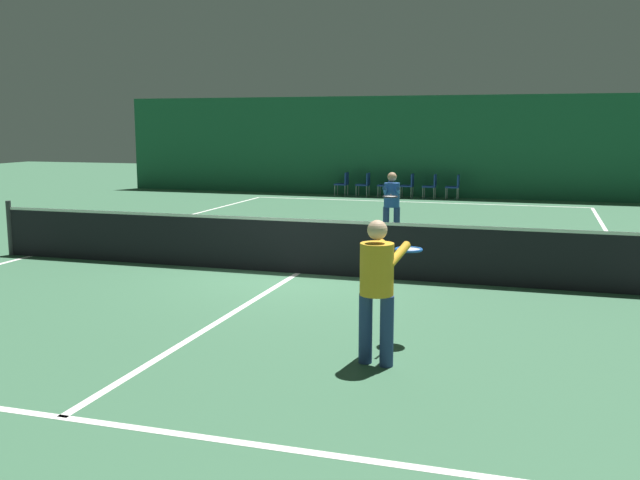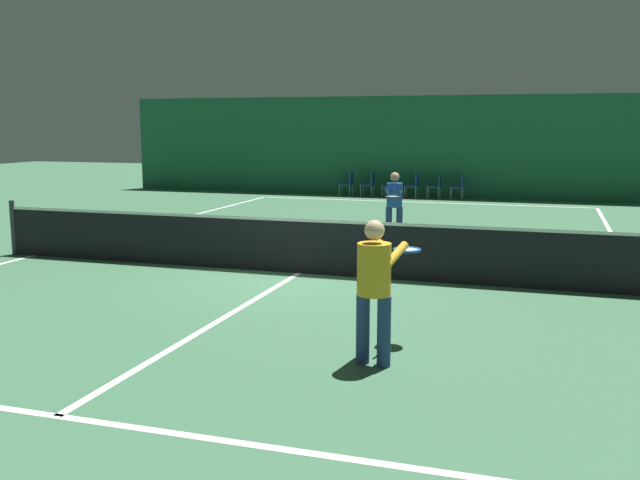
{
  "view_description": "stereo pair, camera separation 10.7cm",
  "coord_description": "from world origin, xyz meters",
  "px_view_note": "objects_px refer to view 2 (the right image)",
  "views": [
    {
      "loc": [
        3.9,
        -11.37,
        2.53
      ],
      "look_at": [
        0.93,
        -1.72,
        0.89
      ],
      "focal_mm": 40.0,
      "sensor_mm": 36.0,
      "label": 1
    },
    {
      "loc": [
        4.01,
        -11.34,
        2.53
      ],
      "look_at": [
        0.93,
        -1.72,
        0.89
      ],
      "focal_mm": 40.0,
      "sensor_mm": 36.0,
      "label": 2
    }
  ],
  "objects_px": {
    "player_near": "(376,281)",
    "courtside_chair_3": "(413,184)",
    "tennis_net": "(299,244)",
    "courtside_chair_1": "(369,183)",
    "player_far": "(394,201)",
    "courtside_chair_0": "(348,182)",
    "courtside_chair_5": "(459,185)",
    "courtside_chair_4": "(436,185)",
    "courtside_chair_2": "(391,183)"
  },
  "relations": [
    {
      "from": "tennis_net",
      "to": "player_near",
      "type": "height_order",
      "value": "player_near"
    },
    {
      "from": "tennis_net",
      "to": "courtside_chair_2",
      "type": "bearing_deg",
      "value": 95.29
    },
    {
      "from": "courtside_chair_0",
      "to": "courtside_chair_3",
      "type": "bearing_deg",
      "value": 90.0
    },
    {
      "from": "player_far",
      "to": "courtside_chair_4",
      "type": "bearing_deg",
      "value": 173.41
    },
    {
      "from": "courtside_chair_1",
      "to": "courtside_chair_4",
      "type": "height_order",
      "value": "same"
    },
    {
      "from": "courtside_chair_0",
      "to": "courtside_chair_2",
      "type": "xyz_separation_m",
      "value": [
        1.58,
        0.0,
        0.0
      ]
    },
    {
      "from": "courtside_chair_0",
      "to": "courtside_chair_4",
      "type": "bearing_deg",
      "value": 90.0
    },
    {
      "from": "player_near",
      "to": "courtside_chair_5",
      "type": "distance_m",
      "value": 17.45
    },
    {
      "from": "courtside_chair_1",
      "to": "courtside_chair_3",
      "type": "relative_size",
      "value": 1.0
    },
    {
      "from": "tennis_net",
      "to": "courtside_chair_5",
      "type": "bearing_deg",
      "value": 85.07
    },
    {
      "from": "player_far",
      "to": "courtside_chair_2",
      "type": "xyz_separation_m",
      "value": [
        -2.05,
        9.26,
        -0.39
      ]
    },
    {
      "from": "courtside_chair_3",
      "to": "courtside_chair_4",
      "type": "distance_m",
      "value": 0.79
    },
    {
      "from": "tennis_net",
      "to": "courtside_chair_1",
      "type": "height_order",
      "value": "tennis_net"
    },
    {
      "from": "courtside_chair_0",
      "to": "courtside_chair_1",
      "type": "distance_m",
      "value": 0.79
    },
    {
      "from": "courtside_chair_4",
      "to": "courtside_chair_5",
      "type": "distance_m",
      "value": 0.79
    },
    {
      "from": "tennis_net",
      "to": "courtside_chair_3",
      "type": "relative_size",
      "value": 14.29
    },
    {
      "from": "tennis_net",
      "to": "courtside_chair_1",
      "type": "distance_m",
      "value": 13.39
    },
    {
      "from": "player_far",
      "to": "courtside_chair_4",
      "type": "height_order",
      "value": "player_far"
    },
    {
      "from": "tennis_net",
      "to": "player_near",
      "type": "relative_size",
      "value": 7.7
    },
    {
      "from": "courtside_chair_1",
      "to": "courtside_chair_3",
      "type": "xyz_separation_m",
      "value": [
        1.58,
        0.0,
        0.0
      ]
    },
    {
      "from": "tennis_net",
      "to": "player_far",
      "type": "distance_m",
      "value": 4.08
    },
    {
      "from": "player_near",
      "to": "courtside_chair_5",
      "type": "xyz_separation_m",
      "value": [
        -1.19,
        17.41,
        -0.42
      ]
    },
    {
      "from": "player_near",
      "to": "courtside_chair_3",
      "type": "relative_size",
      "value": 1.86
    },
    {
      "from": "courtside_chair_0",
      "to": "courtside_chair_4",
      "type": "distance_m",
      "value": 3.16
    },
    {
      "from": "player_far",
      "to": "courtside_chair_0",
      "type": "xyz_separation_m",
      "value": [
        -3.63,
        9.26,
        -0.39
      ]
    },
    {
      "from": "courtside_chair_3",
      "to": "courtside_chair_5",
      "type": "height_order",
      "value": "same"
    },
    {
      "from": "player_far",
      "to": "courtside_chair_1",
      "type": "height_order",
      "value": "player_far"
    },
    {
      "from": "player_far",
      "to": "courtside_chair_0",
      "type": "distance_m",
      "value": 9.95
    },
    {
      "from": "courtside_chair_0",
      "to": "courtside_chair_3",
      "type": "distance_m",
      "value": 2.37
    },
    {
      "from": "player_near",
      "to": "courtside_chair_5",
      "type": "height_order",
      "value": "player_near"
    },
    {
      "from": "courtside_chair_1",
      "to": "courtside_chair_5",
      "type": "height_order",
      "value": "same"
    },
    {
      "from": "courtside_chair_1",
      "to": "courtside_chair_4",
      "type": "bearing_deg",
      "value": 90.0
    },
    {
      "from": "courtside_chair_0",
      "to": "player_near",
      "type": "bearing_deg",
      "value": 16.43
    },
    {
      "from": "player_near",
      "to": "courtside_chair_3",
      "type": "bearing_deg",
      "value": 19.03
    },
    {
      "from": "courtside_chair_2",
      "to": "courtside_chair_5",
      "type": "distance_m",
      "value": 2.37
    },
    {
      "from": "player_far",
      "to": "tennis_net",
      "type": "bearing_deg",
      "value": -21.17
    },
    {
      "from": "courtside_chair_2",
      "to": "courtside_chair_5",
      "type": "height_order",
      "value": "same"
    },
    {
      "from": "player_far",
      "to": "courtside_chair_1",
      "type": "distance_m",
      "value": 9.69
    },
    {
      "from": "courtside_chair_3",
      "to": "courtside_chair_4",
      "type": "xyz_separation_m",
      "value": [
        0.79,
        0.0,
        0.0
      ]
    },
    {
      "from": "tennis_net",
      "to": "courtside_chair_3",
      "type": "xyz_separation_m",
      "value": [
        -0.44,
        13.24,
        -0.03
      ]
    },
    {
      "from": "player_near",
      "to": "courtside_chair_2",
      "type": "height_order",
      "value": "player_near"
    },
    {
      "from": "tennis_net",
      "to": "courtside_chair_1",
      "type": "bearing_deg",
      "value": 98.66
    },
    {
      "from": "courtside_chair_3",
      "to": "courtside_chair_2",
      "type": "bearing_deg",
      "value": -90.0
    },
    {
      "from": "courtside_chair_1",
      "to": "courtside_chair_5",
      "type": "relative_size",
      "value": 1.0
    },
    {
      "from": "courtside_chair_0",
      "to": "courtside_chair_5",
      "type": "bearing_deg",
      "value": 90.0
    },
    {
      "from": "courtside_chair_3",
      "to": "tennis_net",
      "type": "bearing_deg",
      "value": 1.89
    },
    {
      "from": "courtside_chair_1",
      "to": "courtside_chair_4",
      "type": "xyz_separation_m",
      "value": [
        2.37,
        0.0,
        0.0
      ]
    },
    {
      "from": "courtside_chair_1",
      "to": "courtside_chair_4",
      "type": "relative_size",
      "value": 1.0
    },
    {
      "from": "courtside_chair_1",
      "to": "courtside_chair_3",
      "type": "height_order",
      "value": "same"
    },
    {
      "from": "tennis_net",
      "to": "player_far",
      "type": "xyz_separation_m",
      "value": [
        0.82,
        3.98,
        0.37
      ]
    }
  ]
}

